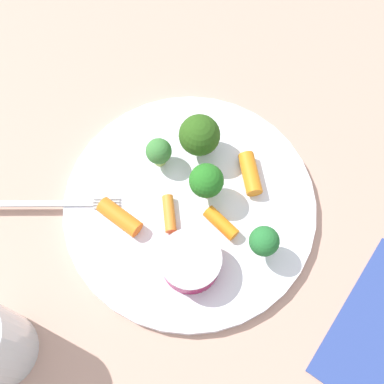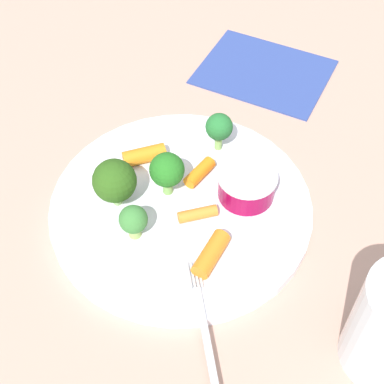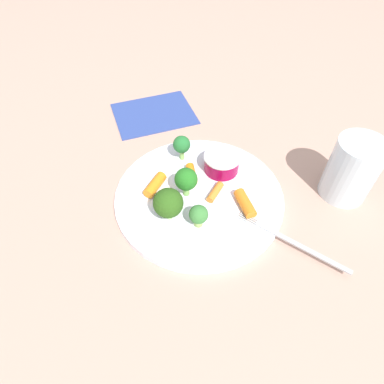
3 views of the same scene
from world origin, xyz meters
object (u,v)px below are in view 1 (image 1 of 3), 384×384
Objects in this scene: broccoli_floret_1 at (264,241)px; carrot_stick_0 at (250,174)px; broccoli_floret_2 at (204,178)px; broccoli_floret_3 at (199,135)px; plate at (190,205)px; carrot_stick_1 at (221,223)px; carrot_stick_3 at (170,215)px; carrot_stick_2 at (120,217)px; fork at (43,204)px; sauce_cup at (191,262)px; broccoli_floret_0 at (159,152)px.

broccoli_floret_1 is 0.09m from carrot_stick_0.
broccoli_floret_3 is (0.02, 0.04, 0.00)m from broccoli_floret_2.
plate is 0.10m from broccoli_floret_1.
broccoli_floret_1 is 1.02× the size of carrot_stick_0.
carrot_stick_1 is 0.98× the size of carrot_stick_3.
carrot_stick_2 is 0.09m from fork.
sauce_cup is 1.18× the size of broccoli_floret_2.
broccoli_floret_2 is at bearing -69.59° from broccoli_floret_0.
sauce_cup is 0.12m from broccoli_floret_0.
carrot_stick_2 is at bearing 112.57° from sauce_cup.
carrot_stick_1 is (0.01, -0.10, -0.02)m from broccoli_floret_0.
fork is (-0.09, 0.14, -0.01)m from sauce_cup.
sauce_cup is 0.08m from broccoli_floret_1.
plate is 5.21× the size of broccoli_floret_2.
sauce_cup reaches higher than carrot_stick_0.
broccoli_floret_3 is 1.43× the size of carrot_stick_1.
carrot_stick_1 is at bearing 112.08° from broccoli_floret_1.
carrot_stick_3 is (-0.07, -0.05, -0.03)m from broccoli_floret_3.
broccoli_floret_2 is (-0.01, 0.09, 0.00)m from broccoli_floret_1.
carrot_stick_3 reaches higher than fork.
broccoli_floret_1 is at bearing -20.53° from sauce_cup.
broccoli_floret_2 is at bearing -12.50° from carrot_stick_2.
broccoli_floret_3 is at bearing 11.61° from carrot_stick_2.
carrot_stick_2 reaches higher than carrot_stick_3.
broccoli_floret_1 reaches higher than broccoli_floret_0.
broccoli_floret_0 is at bearing 98.02° from carrot_stick_1.
broccoli_floret_2 is at bearing 97.38° from broccoli_floret_1.
fork is (-0.13, 0.03, -0.02)m from broccoli_floret_0.
carrot_stick_2 is (-0.14, 0.03, 0.00)m from carrot_stick_0.
fork is (-0.13, 0.09, 0.01)m from plate.
plate is 7.00× the size of broccoli_floret_0.
carrot_stick_2 is 1.22× the size of carrot_stick_3.
carrot_stick_2 is at bearing -153.31° from broccoli_floret_0.
carrot_stick_2 is (-0.12, -0.02, -0.02)m from broccoli_floret_3.
plate is 0.07m from carrot_stick_0.
carrot_stick_0 is 0.95× the size of carrot_stick_2.
carrot_stick_2 is (-0.08, 0.06, 0.00)m from carrot_stick_1.
broccoli_floret_1 is at bearing -67.92° from carrot_stick_1.
carrot_stick_2 is 0.05m from carrot_stick_3.
broccoli_floret_0 is at bearing 110.41° from broccoli_floret_2.
carrot_stick_1 reaches higher than fork.
carrot_stick_3 is (0.05, -0.03, -0.00)m from carrot_stick_2.
broccoli_floret_0 is at bearing 26.69° from carrot_stick_2.
broccoli_floret_3 reaches higher than sauce_cup.
broccoli_floret_1 is 0.13m from broccoli_floret_3.
sauce_cup reaches higher than carrot_stick_3.
broccoli_floret_1 is at bearing -46.02° from fork.
broccoli_floret_1 reaches higher than carrot_stick_3.
carrot_stick_2 is at bearing -45.38° from fork.
broccoli_floret_2 reaches higher than carrot_stick_3.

